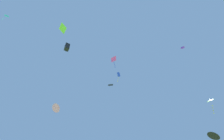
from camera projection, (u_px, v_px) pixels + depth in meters
kite_lime_diamond at (63, 29)px, 25.08m from camera, size 1.20×1.41×0.92m
kite_purple_box at (183, 48)px, 31.28m from camera, size 0.40×0.90×0.73m
kite_pink_delta at (56, 108)px, 16.02m from camera, size 1.29×1.20×0.88m
kite_cyan_diamond at (6, 16)px, 23.11m from camera, size 0.52×0.66×1.47m
kite_black_delta at (213, 135)px, 19.58m from camera, size 1.54×1.70×1.05m
kite_blue_box at (119, 75)px, 42.90m from camera, size 1.01×0.96×3.10m
kite_black_diamond at (111, 85)px, 29.65m from camera, size 1.49×1.53×0.58m
kite_black_box at (67, 47)px, 17.53m from camera, size 0.86×1.00×1.36m
kite_lime_delta at (211, 101)px, 20.86m from camera, size 1.48×1.50×2.17m
kite_magenta_diamond at (114, 60)px, 36.85m from camera, size 1.67×1.87×2.97m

